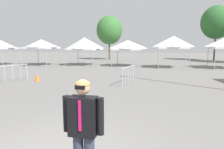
# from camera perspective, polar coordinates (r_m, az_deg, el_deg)

# --- Properties ---
(canopy_tent_far_left) EXTENTS (3.46, 3.46, 3.06)m
(canopy_tent_far_left) POSITION_cam_1_polar(r_m,az_deg,el_deg) (26.04, -19.09, 8.00)
(canopy_tent_far_left) COLOR #9E9EA3
(canopy_tent_far_left) RESTS_ON ground
(canopy_tent_behind_left) EXTENTS (3.68, 3.68, 3.29)m
(canopy_tent_behind_left) POSITION_cam_1_polar(r_m,az_deg,el_deg) (24.96, -7.69, 8.46)
(canopy_tent_behind_left) COLOR #9E9EA3
(canopy_tent_behind_left) RESTS_ON ground
(canopy_tent_right_of_center) EXTENTS (3.27, 3.27, 2.95)m
(canopy_tent_right_of_center) POSITION_cam_1_polar(r_m,az_deg,el_deg) (23.53, 4.40, 8.13)
(canopy_tent_right_of_center) COLOR #9E9EA3
(canopy_tent_right_of_center) RESTS_ON ground
(canopy_tent_behind_center) EXTENTS (3.07, 3.07, 3.33)m
(canopy_tent_behind_center) POSITION_cam_1_polar(r_m,az_deg,el_deg) (22.57, 16.70, 8.56)
(canopy_tent_behind_center) COLOR #9E9EA3
(canopy_tent_behind_center) RESTS_ON ground
(person_foreground) EXTENTS (0.65, 0.26, 1.78)m
(person_foreground) POSITION_cam_1_polar(r_m,az_deg,el_deg) (3.25, -7.96, -14.50)
(person_foreground) COLOR #33384C
(person_foreground) RESTS_ON ground
(tree_behind_tents_left) EXTENTS (4.65, 4.65, 8.48)m
(tree_behind_tents_left) POSITION_cam_1_polar(r_m,az_deg,el_deg) (36.40, 27.05, 12.80)
(tree_behind_tents_left) COLOR brown
(tree_behind_tents_left) RESTS_ON ground
(tree_behind_tents_right) EXTENTS (4.31, 4.31, 7.30)m
(tree_behind_tents_right) POSITION_cam_1_polar(r_m,az_deg,el_deg) (35.13, -0.74, 12.22)
(tree_behind_tents_right) COLOR brown
(tree_behind_tents_right) RESTS_ON ground
(crowd_barrier_mid_lot) EXTENTS (0.84, 1.96, 1.08)m
(crowd_barrier_mid_lot) POSITION_cam_1_polar(r_m,az_deg,el_deg) (14.47, -25.95, 1.09)
(crowd_barrier_mid_lot) COLOR #B7BABF
(crowd_barrier_mid_lot) RESTS_ON ground
(crowd_barrier_near_person) EXTENTS (0.46, 2.07, 1.08)m
(crowd_barrier_near_person) POSITION_cam_1_polar(r_m,az_deg,el_deg) (12.23, 4.52, 0.76)
(crowd_barrier_near_person) COLOR #B7BABF
(crowd_barrier_near_person) RESTS_ON ground
(traffic_cone_lot_center) EXTENTS (0.32, 0.32, 0.49)m
(traffic_cone_lot_center) POSITION_cam_1_polar(r_m,az_deg,el_deg) (14.26, -20.12, -0.75)
(traffic_cone_lot_center) COLOR orange
(traffic_cone_lot_center) RESTS_ON ground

